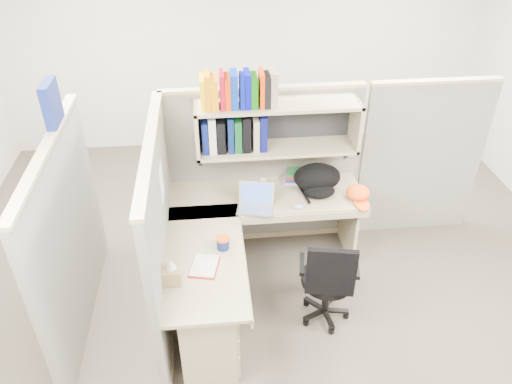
{
  "coord_description": "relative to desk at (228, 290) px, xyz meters",
  "views": [
    {
      "loc": [
        -0.48,
        -3.11,
        3.26
      ],
      "look_at": [
        -0.13,
        0.25,
        0.99
      ],
      "focal_mm": 35.0,
      "sensor_mm": 36.0,
      "label": 1
    }
  ],
  "objects": [
    {
      "name": "ground",
      "position": [
        0.41,
        0.29,
        -0.44
      ],
      "size": [
        6.0,
        6.0,
        0.0
      ],
      "primitive_type": "plane",
      "color": "#3B352E",
      "rests_on": "ground"
    },
    {
      "name": "room_shell",
      "position": [
        0.41,
        0.29,
        1.18
      ],
      "size": [
        6.0,
        6.0,
        6.0
      ],
      "color": "beige",
      "rests_on": "ground"
    },
    {
      "name": "cubicle",
      "position": [
        0.04,
        0.74,
        0.47
      ],
      "size": [
        3.79,
        1.84,
        1.95
      ],
      "color": "slate",
      "rests_on": "ground"
    },
    {
      "name": "desk",
      "position": [
        0.0,
        0.0,
        0.0
      ],
      "size": [
        1.74,
        1.75,
        0.73
      ],
      "color": "tan",
      "rests_on": "ground"
    },
    {
      "name": "laptop",
      "position": [
        0.28,
        0.64,
        0.4
      ],
      "size": [
        0.36,
        0.36,
        0.22
      ],
      "primitive_type": null,
      "rotation": [
        0.0,
        0.0,
        -0.22
      ],
      "color": "#B8B8BD",
      "rests_on": "desk"
    },
    {
      "name": "backpack",
      "position": [
        0.87,
        0.85,
        0.42
      ],
      "size": [
        0.47,
        0.39,
        0.25
      ],
      "primitive_type": null,
      "rotation": [
        0.0,
        0.0,
        -0.14
      ],
      "color": "black",
      "rests_on": "desk"
    },
    {
      "name": "orange_cap",
      "position": [
        1.21,
        0.73,
        0.35
      ],
      "size": [
        0.22,
        0.25,
        0.11
      ],
      "primitive_type": null,
      "rotation": [
        0.0,
        0.0,
        0.06
      ],
      "color": "#FF5616",
      "rests_on": "desk"
    },
    {
      "name": "snack_canister",
      "position": [
        -0.02,
        0.16,
        0.34
      ],
      "size": [
        0.1,
        0.1,
        0.1
      ],
      "color": "#0E1D54",
      "rests_on": "desk"
    },
    {
      "name": "tissue_box",
      "position": [
        -0.4,
        -0.17,
        0.39
      ],
      "size": [
        0.13,
        0.13,
        0.2
      ],
      "primitive_type": null,
      "rotation": [
        0.0,
        0.0,
        -0.0
      ],
      "color": "#9E8459",
      "rests_on": "desk"
    },
    {
      "name": "mouse",
      "position": [
        0.66,
        0.63,
        0.31
      ],
      "size": [
        0.1,
        0.06,
        0.04
      ],
      "primitive_type": "ellipsoid",
      "rotation": [
        0.0,
        0.0,
        -0.0
      ],
      "color": "#93ADD1",
      "rests_on": "desk"
    },
    {
      "name": "paper_cup",
      "position": [
        0.39,
        0.98,
        0.34
      ],
      "size": [
        0.07,
        0.07,
        0.09
      ],
      "primitive_type": "cylinder",
      "rotation": [
        0.0,
        0.0,
        0.11
      ],
      "color": "silver",
      "rests_on": "desk"
    },
    {
      "name": "book_stack",
      "position": [
        0.68,
        1.09,
        0.34
      ],
      "size": [
        0.19,
        0.23,
        0.1
      ],
      "primitive_type": null,
      "rotation": [
        0.0,
        0.0,
        -0.17
      ],
      "color": "gray",
      "rests_on": "desk"
    },
    {
      "name": "loose_paper",
      "position": [
        -0.17,
        -0.02,
        0.29
      ],
      "size": [
        0.23,
        0.28,
        0.0
      ],
      "primitive_type": null,
      "rotation": [
        0.0,
        0.0,
        -0.22
      ],
      "color": "white",
      "rests_on": "desk"
    },
    {
      "name": "task_chair",
      "position": [
        0.8,
        0.0,
        -0.12
      ],
      "size": [
        0.5,
        0.46,
        0.9
      ],
      "color": "black",
      "rests_on": "ground"
    }
  ]
}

